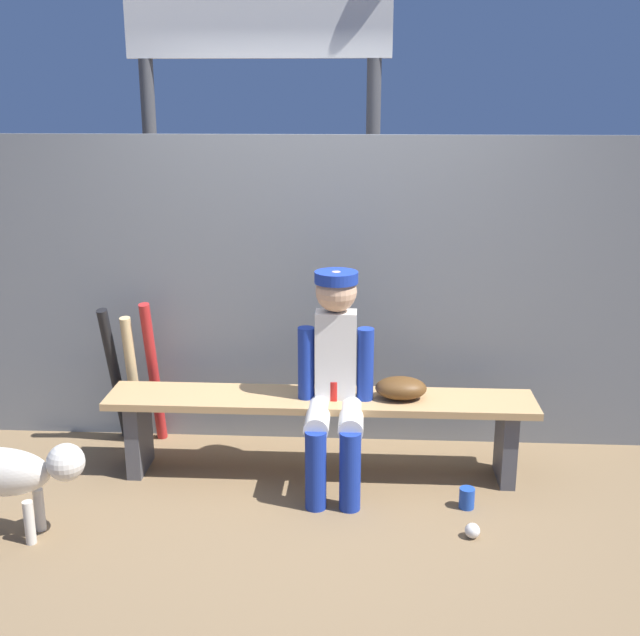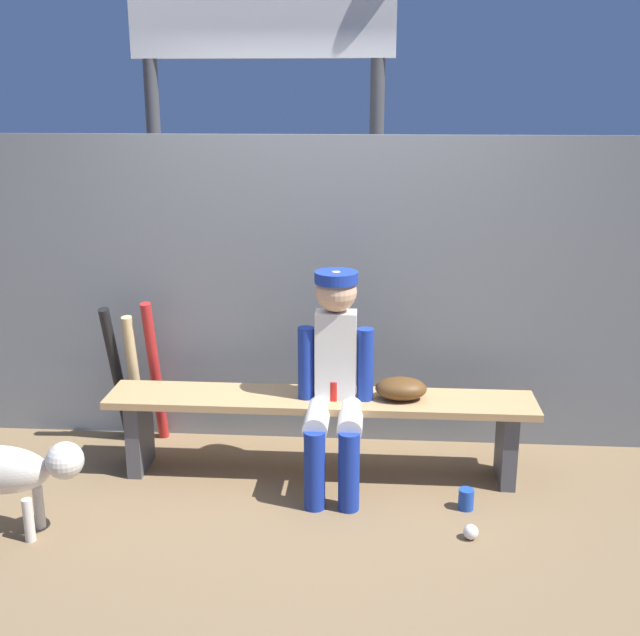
{
  "view_description": "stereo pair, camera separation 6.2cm",
  "coord_description": "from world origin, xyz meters",
  "px_view_note": "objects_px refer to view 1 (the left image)",
  "views": [
    {
      "loc": [
        0.23,
        -4.04,
        2.07
      ],
      "look_at": [
        0.0,
        0.0,
        0.92
      ],
      "focal_mm": 44.29,
      "sensor_mm": 36.0,
      "label": 1
    },
    {
      "loc": [
        0.3,
        -4.04,
        2.07
      ],
      "look_at": [
        0.0,
        0.0,
        0.92
      ],
      "focal_mm": 44.29,
      "sensor_mm": 36.0,
      "label": 2
    }
  ],
  "objects_px": {
    "bat_wood_natural": "(133,381)",
    "cup_on_bench": "(334,389)",
    "dugout_bench": "(320,414)",
    "bat_aluminum_black": "(115,375)",
    "cup_on_ground": "(467,498)",
    "scoreboard": "(268,50)",
    "baseball": "(472,531)",
    "baseball_glove": "(401,388)",
    "dog": "(9,473)",
    "bat_aluminum_red": "(154,373)",
    "player_seated": "(335,374)"
  },
  "relations": [
    {
      "from": "bat_wood_natural",
      "to": "dog",
      "type": "xyz_separation_m",
      "value": [
        -0.3,
        -1.06,
        -0.08
      ]
    },
    {
      "from": "bat_wood_natural",
      "to": "baseball",
      "type": "xyz_separation_m",
      "value": [
        1.92,
        -0.94,
        -0.38
      ]
    },
    {
      "from": "scoreboard",
      "to": "bat_wood_natural",
      "type": "bearing_deg",
      "value": -118.18
    },
    {
      "from": "baseball",
      "to": "cup_on_bench",
      "type": "bearing_deg",
      "value": 139.64
    },
    {
      "from": "bat_wood_natural",
      "to": "baseball",
      "type": "bearing_deg",
      "value": -26.23
    },
    {
      "from": "bat_wood_natural",
      "to": "dog",
      "type": "bearing_deg",
      "value": -105.87
    },
    {
      "from": "player_seated",
      "to": "bat_aluminum_black",
      "type": "height_order",
      "value": "player_seated"
    },
    {
      "from": "baseball",
      "to": "scoreboard",
      "type": "xyz_separation_m",
      "value": [
        -1.23,
        2.23,
        2.32
      ]
    },
    {
      "from": "bat_aluminum_black",
      "to": "bat_aluminum_red",
      "type": "bearing_deg",
      "value": 2.56
    },
    {
      "from": "baseball_glove",
      "to": "cup_on_bench",
      "type": "bearing_deg",
      "value": -175.34
    },
    {
      "from": "dugout_bench",
      "to": "cup_on_bench",
      "type": "bearing_deg",
      "value": -20.88
    },
    {
      "from": "bat_aluminum_black",
      "to": "cup_on_bench",
      "type": "height_order",
      "value": "bat_aluminum_black"
    },
    {
      "from": "baseball_glove",
      "to": "baseball",
      "type": "height_order",
      "value": "baseball_glove"
    },
    {
      "from": "dugout_bench",
      "to": "bat_aluminum_red",
      "type": "relative_size",
      "value": 2.58
    },
    {
      "from": "bat_aluminum_black",
      "to": "baseball_glove",
      "type": "bearing_deg",
      "value": -11.44
    },
    {
      "from": "baseball_glove",
      "to": "cup_on_bench",
      "type": "relative_size",
      "value": 2.55
    },
    {
      "from": "bat_aluminum_black",
      "to": "cup_on_bench",
      "type": "distance_m",
      "value": 1.39
    },
    {
      "from": "cup_on_ground",
      "to": "cup_on_bench",
      "type": "relative_size",
      "value": 1.0
    },
    {
      "from": "dugout_bench",
      "to": "dog",
      "type": "distance_m",
      "value": 1.62
    },
    {
      "from": "cup_on_bench",
      "to": "baseball_glove",
      "type": "bearing_deg",
      "value": 4.66
    },
    {
      "from": "bat_wood_natural",
      "to": "cup_on_bench",
      "type": "xyz_separation_m",
      "value": [
        1.22,
        -0.35,
        0.11
      ]
    },
    {
      "from": "bat_aluminum_black",
      "to": "dog",
      "type": "bearing_deg",
      "value": -99.86
    },
    {
      "from": "cup_on_bench",
      "to": "cup_on_ground",
      "type": "bearing_deg",
      "value": -23.4
    },
    {
      "from": "cup_on_ground",
      "to": "dog",
      "type": "bearing_deg",
      "value": -169.84
    },
    {
      "from": "player_seated",
      "to": "bat_aluminum_black",
      "type": "bearing_deg",
      "value": 161.21
    },
    {
      "from": "baseball",
      "to": "scoreboard",
      "type": "height_order",
      "value": "scoreboard"
    },
    {
      "from": "dugout_bench",
      "to": "bat_aluminum_black",
      "type": "distance_m",
      "value": 1.3
    },
    {
      "from": "baseball",
      "to": "scoreboard",
      "type": "bearing_deg",
      "value": 118.82
    },
    {
      "from": "dugout_bench",
      "to": "bat_wood_natural",
      "type": "xyz_separation_m",
      "value": [
        -1.14,
        0.32,
        0.05
      ]
    },
    {
      "from": "cup_on_ground",
      "to": "scoreboard",
      "type": "height_order",
      "value": "scoreboard"
    },
    {
      "from": "dugout_bench",
      "to": "baseball_glove",
      "type": "relative_size",
      "value": 8.41
    },
    {
      "from": "bat_aluminum_black",
      "to": "scoreboard",
      "type": "distance_m",
      "value": 2.43
    },
    {
      "from": "bat_aluminum_red",
      "to": "cup_on_bench",
      "type": "height_order",
      "value": "bat_aluminum_red"
    },
    {
      "from": "bat_wood_natural",
      "to": "cup_on_bench",
      "type": "bearing_deg",
      "value": -16.09
    },
    {
      "from": "dugout_bench",
      "to": "cup_on_bench",
      "type": "height_order",
      "value": "cup_on_bench"
    },
    {
      "from": "bat_aluminum_black",
      "to": "bat_wood_natural",
      "type": "bearing_deg",
      "value": -10.63
    },
    {
      "from": "dugout_bench",
      "to": "bat_aluminum_black",
      "type": "height_order",
      "value": "bat_aluminum_black"
    },
    {
      "from": "player_seated",
      "to": "bat_wood_natural",
      "type": "distance_m",
      "value": 1.32
    },
    {
      "from": "baseball_glove",
      "to": "dugout_bench",
      "type": "bearing_deg",
      "value": 180.0
    },
    {
      "from": "dog",
      "to": "cup_on_bench",
      "type": "bearing_deg",
      "value": 24.83
    },
    {
      "from": "baseball_glove",
      "to": "bat_wood_natural",
      "type": "relative_size",
      "value": 0.34
    },
    {
      "from": "baseball_glove",
      "to": "bat_aluminum_black",
      "type": "bearing_deg",
      "value": 168.56
    },
    {
      "from": "baseball",
      "to": "scoreboard",
      "type": "relative_size",
      "value": 0.02
    },
    {
      "from": "bat_wood_natural",
      "to": "bat_aluminum_black",
      "type": "bearing_deg",
      "value": 169.37
    },
    {
      "from": "bat_aluminum_red",
      "to": "bat_wood_natural",
      "type": "distance_m",
      "value": 0.13
    },
    {
      "from": "cup_on_ground",
      "to": "baseball_glove",
      "type": "bearing_deg",
      "value": 135.47
    },
    {
      "from": "bat_wood_natural",
      "to": "dog",
      "type": "distance_m",
      "value": 1.1
    },
    {
      "from": "bat_aluminum_black",
      "to": "dog",
      "type": "distance_m",
      "value": 1.1
    },
    {
      "from": "baseball",
      "to": "cup_on_ground",
      "type": "relative_size",
      "value": 0.67
    },
    {
      "from": "baseball",
      "to": "dog",
      "type": "bearing_deg",
      "value": -177.14
    }
  ]
}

